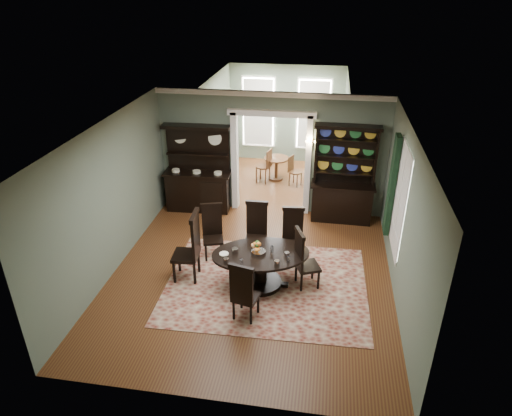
{
  "coord_description": "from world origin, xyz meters",
  "views": [
    {
      "loc": [
        1.29,
        -7.33,
        5.35
      ],
      "look_at": [
        0.01,
        0.6,
        1.23
      ],
      "focal_mm": 32.0,
      "sensor_mm": 36.0,
      "label": 1
    }
  ],
  "objects_px": {
    "welsh_dresser": "(343,187)",
    "parlor_table": "(276,165)",
    "dining_table": "(261,263)",
    "sideboard": "(198,181)"
  },
  "relations": [
    {
      "from": "sideboard",
      "to": "parlor_table",
      "type": "height_order",
      "value": "sideboard"
    },
    {
      "from": "welsh_dresser",
      "to": "dining_table",
      "type": "bearing_deg",
      "value": -116.49
    },
    {
      "from": "welsh_dresser",
      "to": "parlor_table",
      "type": "xyz_separation_m",
      "value": [
        -1.85,
        2.16,
        -0.42
      ]
    },
    {
      "from": "dining_table",
      "to": "welsh_dresser",
      "type": "relative_size",
      "value": 0.89
    },
    {
      "from": "dining_table",
      "to": "welsh_dresser",
      "type": "xyz_separation_m",
      "value": [
        1.53,
        2.97,
        0.35
      ]
    },
    {
      "from": "dining_table",
      "to": "welsh_dresser",
      "type": "height_order",
      "value": "welsh_dresser"
    },
    {
      "from": "dining_table",
      "to": "welsh_dresser",
      "type": "distance_m",
      "value": 3.36
    },
    {
      "from": "dining_table",
      "to": "sideboard",
      "type": "height_order",
      "value": "sideboard"
    },
    {
      "from": "sideboard",
      "to": "welsh_dresser",
      "type": "xyz_separation_m",
      "value": [
        3.56,
        -0.0,
        0.09
      ]
    },
    {
      "from": "sideboard",
      "to": "parlor_table",
      "type": "bearing_deg",
      "value": 49.28
    }
  ]
}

